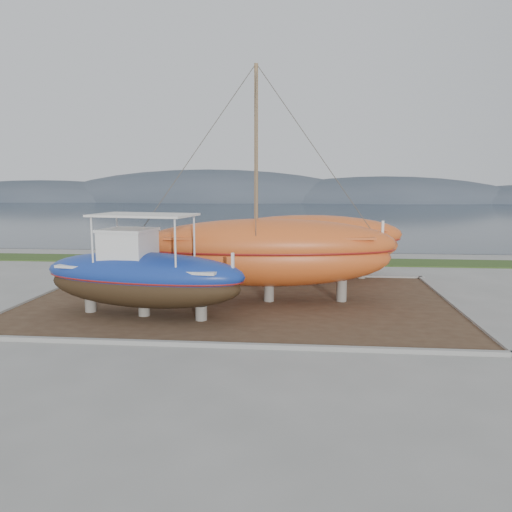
# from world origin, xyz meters

# --- Properties ---
(ground) EXTENTS (140.00, 140.00, 0.00)m
(ground) POSITION_xyz_m (0.00, 0.00, 0.00)
(ground) COLOR gray
(ground) RESTS_ON ground
(dirt_patch) EXTENTS (18.00, 12.00, 0.06)m
(dirt_patch) POSITION_xyz_m (0.00, 4.00, 0.03)
(dirt_patch) COLOR #422D1E
(dirt_patch) RESTS_ON ground
(curb_frame) EXTENTS (18.60, 12.60, 0.15)m
(curb_frame) POSITION_xyz_m (0.00, 4.00, 0.07)
(curb_frame) COLOR gray
(curb_frame) RESTS_ON ground
(grass_strip) EXTENTS (44.00, 3.00, 0.08)m
(grass_strip) POSITION_xyz_m (0.00, 15.50, 0.04)
(grass_strip) COLOR #284219
(grass_strip) RESTS_ON ground
(sea) EXTENTS (260.00, 100.00, 0.04)m
(sea) POSITION_xyz_m (0.00, 70.00, 0.00)
(sea) COLOR #17222E
(sea) RESTS_ON ground
(mountain_ridge) EXTENTS (200.00, 36.00, 20.00)m
(mountain_ridge) POSITION_xyz_m (0.00, 125.00, 0.00)
(mountain_ridge) COLOR #333D49
(mountain_ridge) RESTS_ON ground
(blue_caique) EXTENTS (8.47, 3.89, 3.93)m
(blue_caique) POSITION_xyz_m (-3.31, 1.18, 2.02)
(blue_caique) COLOR navy
(blue_caique) RESTS_ON dirt_patch
(white_dinghy) EXTENTS (3.92, 2.07, 1.12)m
(white_dinghy) POSITION_xyz_m (-6.67, 5.87, 0.62)
(white_dinghy) COLOR silver
(white_dinghy) RESTS_ON dirt_patch
(orange_sailboat) EXTENTS (11.16, 4.16, 9.89)m
(orange_sailboat) POSITION_xyz_m (1.32, 4.03, 5.01)
(orange_sailboat) COLOR #CC541F
(orange_sailboat) RESTS_ON dirt_patch
(orange_bare_hull) EXTENTS (10.33, 4.08, 3.30)m
(orange_bare_hull) POSITION_xyz_m (3.04, 9.51, 1.71)
(orange_bare_hull) COLOR #CC541F
(orange_bare_hull) RESTS_ON dirt_patch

